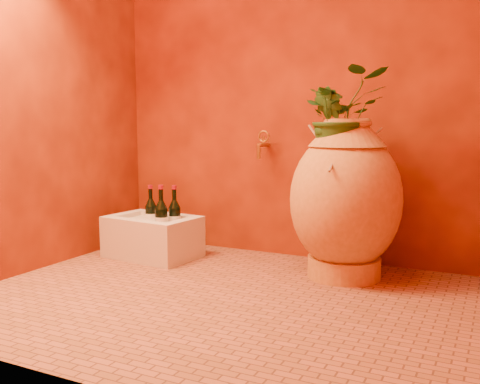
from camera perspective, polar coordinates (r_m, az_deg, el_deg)
The scene contains 11 objects.
floor at distance 2.77m, azimuth -2.16°, elevation -11.21°, with size 2.50×2.50×0.00m, color brown.
wall_back at distance 3.55m, azimuth 5.64°, elevation 13.27°, with size 2.50×0.02×2.50m, color #541504.
wall_left at distance 3.42m, azimuth -21.53°, elevation 13.04°, with size 0.02×2.00×2.50m, color #541504.
amphora at distance 3.09m, azimuth 11.19°, elevation -0.79°, with size 0.65×0.65×0.91m.
stone_basin at distance 3.59m, azimuth -9.29°, elevation -4.83°, with size 0.61×0.45×0.27m.
wine_bottle_a at distance 3.51m, azimuth -6.99°, elevation -2.77°, with size 0.08×0.08×0.33m.
wine_bottle_b at distance 3.45m, azimuth -8.39°, elevation -2.91°, with size 0.08×0.08×0.34m.
wine_bottle_c at distance 3.65m, azimuth -9.48°, elevation -2.50°, with size 0.08×0.08×0.32m.
wall_tap at distance 3.51m, azimuth 2.42°, elevation 5.20°, with size 0.08×0.17×0.19m.
plant_main at distance 3.07m, azimuth 10.89°, elevation 8.08°, with size 0.46×0.40×0.51m, color #1C4418.
plant_side at distance 3.00m, azimuth 9.68°, elevation 7.20°, with size 0.22×0.18×0.40m, color #1C4418.
Camera 1 is at (1.25, -2.30, 0.88)m, focal length 40.00 mm.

